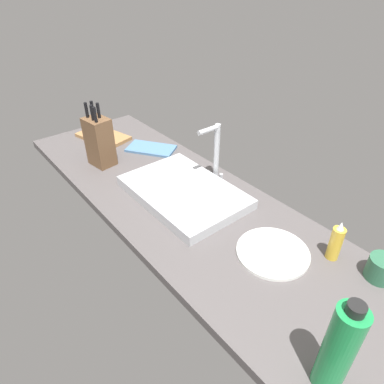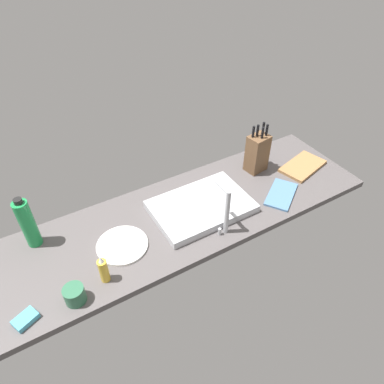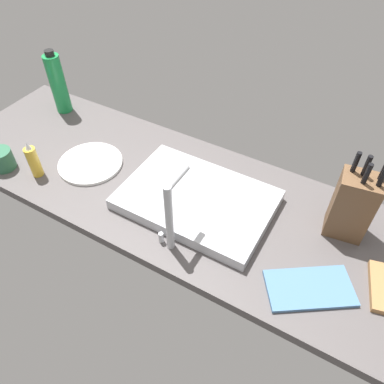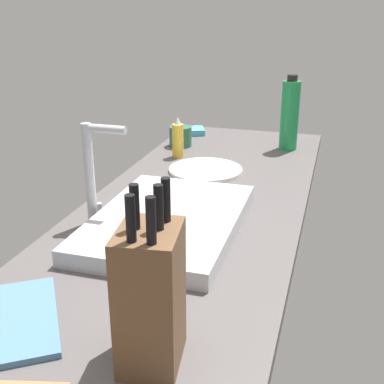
{
  "view_description": "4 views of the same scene",
  "coord_description": "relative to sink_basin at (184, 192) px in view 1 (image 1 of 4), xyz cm",
  "views": [
    {
      "loc": [
        84.77,
        -67.32,
        83.66
      ],
      "look_at": [
        1.58,
        0.28,
        10.16
      ],
      "focal_mm": 31.66,
      "sensor_mm": 36.0,
      "label": 1
    },
    {
      "loc": [
        66.08,
        114.19,
        130.62
      ],
      "look_at": [
        -3.11,
        -2.96,
        13.01
      ],
      "focal_mm": 33.11,
      "sensor_mm": 36.0,
      "label": 2
    },
    {
      "loc": [
        -47.47,
        77.37,
        97.42
      ],
      "look_at": [
        -5.45,
        4.43,
        11.32
      ],
      "focal_mm": 34.99,
      "sensor_mm": 36.0,
      "label": 3
    },
    {
      "loc": [
        -111.07,
        -35.53,
        56.89
      ],
      "look_at": [
        -2.88,
        -3.48,
        12.84
      ],
      "focal_mm": 46.8,
      "sensor_mm": 36.0,
      "label": 4
    }
  ],
  "objects": [
    {
      "name": "dinner_plate",
      "position": [
        44.71,
        2.41,
        -1.45
      ],
      "size": [
        24.01,
        24.01,
        1.2
      ],
      "primitive_type": "cylinder",
      "color": "white",
      "rests_on": "countertop_slab"
    },
    {
      "name": "coffee_mug",
      "position": [
        71.6,
        19.6,
        1.73
      ],
      "size": [
        8.52,
        8.52,
        7.56
      ],
      "primitive_type": "cylinder",
      "color": "#2D6647",
      "rests_on": "countertop_slab"
    },
    {
      "name": "dish_towel",
      "position": [
        -43.32,
        12.58,
        -1.45
      ],
      "size": [
        27.0,
        24.02,
        1.2
      ],
      "primitive_type": "cube",
      "rotation": [
        0.0,
        0.0,
        0.59
      ],
      "color": "teal",
      "rests_on": "countertop_slab"
    },
    {
      "name": "sink_basin",
      "position": [
        0.0,
        0.0,
        0.0
      ],
      "size": [
        49.97,
        33.81,
        4.1
      ],
      "primitive_type": "cube",
      "color": "#B7BABF",
      "rests_on": "countertop_slab"
    },
    {
      "name": "faucet",
      "position": [
        -1.68,
        18.32,
        12.68
      ],
      "size": [
        5.5,
        11.3,
        25.75
      ],
      "color": "#B7BABF",
      "rests_on": "countertop_slab"
    },
    {
      "name": "water_bottle",
      "position": [
        79.1,
        -20.35,
        10.97
      ],
      "size": [
        6.72,
        6.72,
        27.54
      ],
      "color": "#1E8E47",
      "rests_on": "countertop_slab"
    },
    {
      "name": "cutting_board",
      "position": [
        -71.23,
        -0.14,
        -1.15
      ],
      "size": [
        31.11,
        22.39,
        1.8
      ],
      "primitive_type": "cube",
      "rotation": [
        0.0,
        0.0,
        0.24
      ],
      "color": "#9E7042",
      "rests_on": "countertop_slab"
    },
    {
      "name": "countertop_slab",
      "position": [
        5.79,
        -1.87,
        -3.8
      ],
      "size": [
        195.04,
        59.25,
        3.5
      ],
      "primitive_type": "cube",
      "color": "#514C4C",
      "rests_on": "ground"
    },
    {
      "name": "soap_bottle",
      "position": [
        57.79,
        16.16,
        4.38
      ],
      "size": [
        4.04,
        4.04,
        14.69
      ],
      "color": "gold",
      "rests_on": "countertop_slab"
    },
    {
      "name": "knife_block",
      "position": [
        -45.71,
        -13.24,
        9.65
      ],
      "size": [
        12.65,
        10.57,
        29.34
      ],
      "rotation": [
        0.0,
        0.0,
        0.14
      ],
      "color": "brown",
      "rests_on": "countertop_slab"
    }
  ]
}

